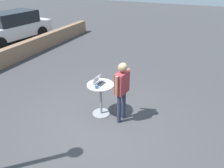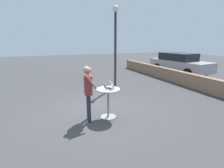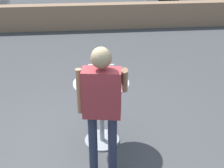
% 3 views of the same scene
% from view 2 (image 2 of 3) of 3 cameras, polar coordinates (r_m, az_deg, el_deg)
% --- Properties ---
extents(ground_plane, '(50.00, 50.00, 0.00)m').
position_cam_2_polar(ground_plane, '(6.21, -4.98, -9.24)').
color(ground_plane, '#3D3D3F').
extents(pavement_kerb, '(17.20, 0.35, 0.73)m').
position_cam_2_polar(pavement_kerb, '(9.38, 30.30, -0.73)').
color(pavement_kerb, '#84664C').
rests_on(pavement_kerb, ground_plane).
extents(cafe_table, '(0.75, 0.75, 0.97)m').
position_cam_2_polar(cafe_table, '(5.61, -1.27, -4.96)').
color(cafe_table, gray).
rests_on(cafe_table, ground_plane).
extents(laptop, '(0.37, 0.33, 0.22)m').
position_cam_2_polar(laptop, '(5.50, -0.91, -1.05)').
color(laptop, silver).
rests_on(laptop, cafe_table).
extents(coffee_mug, '(0.12, 0.09, 0.09)m').
position_cam_2_polar(coffee_mug, '(5.71, -2.22, -0.52)').
color(coffee_mug, '#336084').
rests_on(coffee_mug, cafe_table).
extents(standing_person, '(0.60, 0.35, 1.72)m').
position_cam_2_polar(standing_person, '(5.31, -7.86, -0.81)').
color(standing_person, '#282D42').
rests_on(standing_person, ground_plane).
extents(parked_car_further_down, '(4.67, 2.31, 1.54)m').
position_cam_2_polar(parked_car_further_down, '(13.82, 21.12, 6.34)').
color(parked_car_further_down, '#9E9EA3').
rests_on(parked_car_further_down, ground_plane).
extents(street_lamp, '(0.32, 0.32, 4.08)m').
position_cam_2_polar(street_lamp, '(9.00, 1.12, 15.39)').
color(street_lamp, '#2D2D33').
rests_on(street_lamp, ground_plane).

